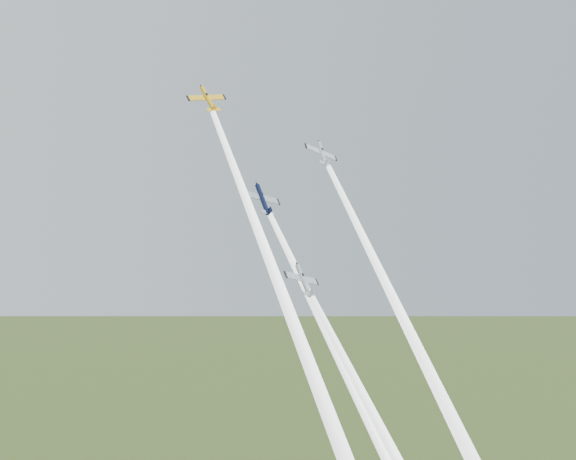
{
  "coord_description": "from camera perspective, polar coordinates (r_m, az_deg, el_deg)",
  "views": [
    {
      "loc": [
        -63.9,
        -104.28,
        88.34
      ],
      "look_at": [
        0.0,
        -6.0,
        92.0
      ],
      "focal_mm": 45.0,
      "sensor_mm": 36.0,
      "label": 1
    }
  ],
  "objects": [
    {
      "name": "plane_silver_low",
      "position": [
        111.81,
        1.22,
        -4.0
      ],
      "size": [
        7.6,
        6.91,
        7.86
      ],
      "primitive_type": null,
      "rotation": [
        0.93,
        0.19,
        0.21
      ],
      "color": "#AAB1B8"
    },
    {
      "name": "plane_navy",
      "position": [
        124.69,
        -2.03,
        2.44
      ],
      "size": [
        8.73,
        7.18,
        8.58
      ],
      "primitive_type": null,
      "rotation": [
        0.93,
        0.14,
        0.14
      ],
      "color": "black"
    },
    {
      "name": "plane_yellow",
      "position": [
        121.68,
        -6.35,
        10.25
      ],
      "size": [
        7.91,
        5.06,
        7.27
      ],
      "primitive_type": null,
      "rotation": [
        0.93,
        -0.15,
        -0.0
      ],
      "color": "yellow"
    },
    {
      "name": "smoke_trail_silver_right",
      "position": [
        112.65,
        9.16,
        -7.07
      ],
      "size": [
        3.21,
        39.52,
        52.31
      ],
      "primitive_type": null,
      "rotation": [
        -0.64,
        0.0,
        0.02
      ],
      "color": "white"
    },
    {
      "name": "smoke_trail_navy",
      "position": [
        111.01,
        4.52,
        -10.96
      ],
      "size": [
        7.4,
        37.7,
        49.98
      ],
      "primitive_type": null,
      "rotation": [
        -0.64,
        0.0,
        0.14
      ],
      "color": "white"
    },
    {
      "name": "plane_silver_right",
      "position": [
        129.2,
        2.71,
        6.06
      ],
      "size": [
        8.51,
        5.36,
        8.03
      ],
      "primitive_type": null,
      "rotation": [
        0.93,
        0.25,
        0.02
      ],
      "color": "silver"
    },
    {
      "name": "smoke_trail_yellow",
      "position": [
        99.19,
        -0.46,
        -5.06
      ],
      "size": [
        2.34,
        43.87,
        58.26
      ],
      "primitive_type": null,
      "rotation": [
        -0.64,
        0.0,
        -0.0
      ],
      "color": "white"
    }
  ]
}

